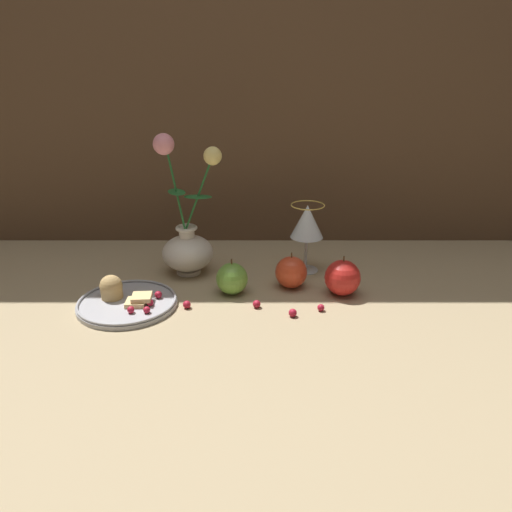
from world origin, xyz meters
name	(u,v)px	position (x,y,z in m)	size (l,w,h in m)	color
ground_plane	(237,289)	(0.00, 0.00, 0.00)	(2.40, 2.40, 0.00)	#9E8966
wall_back	(239,23)	(0.00, 0.36, 0.60)	(2.40, 0.04, 1.20)	brown
vase	(189,241)	(-0.12, 0.10, 0.09)	(0.16, 0.13, 0.36)	silver
plate_with_pastries	(126,300)	(-0.24, -0.08, 0.01)	(0.22, 0.22, 0.06)	#A3A3A8
wine_glass	(309,224)	(0.18, 0.11, 0.13)	(0.09, 0.09, 0.18)	silver
apple_beside_vase	(233,279)	(-0.01, -0.02, 0.04)	(0.07, 0.07, 0.09)	#669938
apple_near_glass	(293,272)	(0.13, 0.01, 0.04)	(0.08, 0.08, 0.09)	#D14223
apple_at_table_edge	(344,278)	(0.25, -0.03, 0.04)	(0.08, 0.08, 0.10)	red
berry_near_plate	(322,308)	(0.19, -0.11, 0.01)	(0.02, 0.02, 0.02)	#AD192D
berry_front_center	(188,304)	(-0.10, -0.10, 0.01)	(0.02, 0.02, 0.02)	#AD192D
berry_by_glass_stem	(258,304)	(0.05, -0.10, 0.01)	(0.02, 0.02, 0.02)	#AD192D
berry_under_candlestick	(294,313)	(0.13, -0.14, 0.01)	(0.02, 0.02, 0.02)	#AD192D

